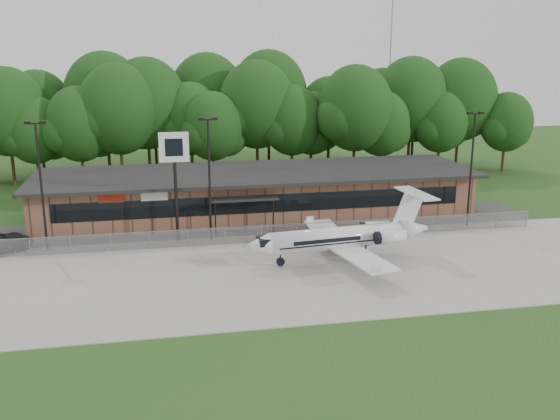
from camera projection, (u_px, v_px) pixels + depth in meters
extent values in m
plane|color=#2A4F1C|center=(319.00, 318.00, 37.21)|extent=(160.00, 160.00, 0.00)
cube|color=#9E9B93|center=(291.00, 271.00, 44.79)|extent=(64.00, 18.00, 0.08)
cube|color=#383835|center=(264.00, 227.00, 55.71)|extent=(50.00, 9.00, 0.06)
cube|color=brown|center=(256.00, 194.00, 59.47)|extent=(40.00, 10.00, 4.00)
cube|color=black|center=(265.00, 204.00, 54.63)|extent=(36.00, 0.08, 1.60)
cube|color=black|center=(257.00, 173.00, 58.44)|extent=(41.00, 11.50, 0.30)
cube|color=black|center=(243.00, 199.00, 53.53)|extent=(6.00, 1.60, 0.20)
cube|color=#A02313|center=(112.00, 198.00, 51.92)|extent=(2.20, 0.06, 0.70)
cube|color=silver|center=(154.00, 197.00, 52.56)|extent=(2.20, 0.06, 0.70)
cube|color=gray|center=(273.00, 234.00, 51.25)|extent=(46.00, 0.03, 1.50)
cube|color=gray|center=(273.00, 225.00, 51.06)|extent=(46.00, 0.04, 0.04)
cylinder|color=gray|center=(390.00, 70.00, 83.61)|extent=(0.20, 0.20, 25.00)
cylinder|color=black|center=(42.00, 189.00, 48.26)|extent=(0.18, 0.18, 10.00)
cube|color=black|center=(35.00, 123.00, 46.97)|extent=(1.20, 0.12, 0.12)
cube|color=black|center=(27.00, 123.00, 46.85)|extent=(0.45, 0.30, 0.22)
cube|color=black|center=(43.00, 122.00, 47.05)|extent=(0.45, 0.30, 0.22)
cylinder|color=black|center=(210.00, 182.00, 50.66)|extent=(0.18, 0.18, 10.00)
cube|color=black|center=(208.00, 120.00, 49.37)|extent=(1.20, 0.12, 0.12)
cube|color=black|center=(201.00, 119.00, 49.25)|extent=(0.45, 0.30, 0.22)
cube|color=black|center=(215.00, 119.00, 49.45)|extent=(0.45, 0.30, 0.22)
cylinder|color=black|center=(471.00, 171.00, 54.91)|extent=(0.18, 0.18, 10.00)
cube|color=black|center=(475.00, 114.00, 53.62)|extent=(1.20, 0.12, 0.12)
cube|color=black|center=(470.00, 113.00, 53.50)|extent=(0.45, 0.30, 0.22)
cube|color=black|center=(481.00, 113.00, 53.70)|extent=(0.45, 0.30, 0.22)
cylinder|color=white|center=(337.00, 239.00, 46.43)|extent=(10.55, 2.78, 1.67)
cone|color=white|center=(255.00, 247.00, 44.64)|extent=(2.25, 1.88, 1.67)
cone|color=white|center=(413.00, 230.00, 48.21)|extent=(2.46, 1.91, 1.67)
cube|color=white|center=(362.00, 259.00, 43.52)|extent=(2.96, 6.47, 0.13)
cube|color=white|center=(326.00, 232.00, 49.88)|extent=(2.96, 6.47, 0.13)
cylinder|color=white|center=(390.00, 238.00, 46.26)|extent=(2.38, 1.18, 0.94)
cylinder|color=white|center=(375.00, 228.00, 48.67)|extent=(2.38, 1.18, 0.94)
cube|color=white|center=(408.00, 211.00, 47.67)|extent=(2.57, 0.42, 3.14)
cube|color=white|center=(416.00, 194.00, 47.52)|extent=(1.86, 4.92, 0.10)
cube|color=black|center=(265.00, 242.00, 44.78)|extent=(1.17, 1.36, 0.52)
cube|color=black|center=(359.00, 255.00, 47.33)|extent=(1.10, 2.58, 0.73)
cylinder|color=black|center=(280.00, 263.00, 45.54)|extent=(0.69, 0.69, 0.23)
cylinder|color=black|center=(176.00, 191.00, 50.61)|extent=(0.26, 0.26, 8.64)
cube|color=silver|center=(174.00, 147.00, 49.70)|extent=(2.38, 0.32, 2.38)
cube|color=black|center=(174.00, 147.00, 49.57)|extent=(1.40, 0.07, 1.40)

